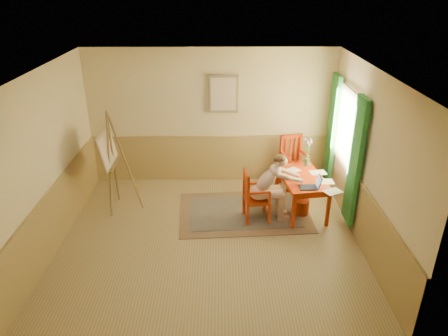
{
  "coord_description": "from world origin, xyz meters",
  "views": [
    {
      "loc": [
        0.19,
        -5.81,
        4.03
      ],
      "look_at": [
        0.25,
        0.55,
        1.05
      ],
      "focal_mm": 33.04,
      "sensor_mm": 36.0,
      "label": 1
    }
  ],
  "objects_px": {
    "chair_back": "(293,162)",
    "easel": "(109,153)",
    "laptop": "(312,185)",
    "figure": "(271,185)",
    "table": "(302,181)",
    "chair_left": "(254,196)"
  },
  "relations": [
    {
      "from": "figure",
      "to": "table",
      "type": "bearing_deg",
      "value": 22.64
    },
    {
      "from": "figure",
      "to": "laptop",
      "type": "bearing_deg",
      "value": -13.91
    },
    {
      "from": "chair_left",
      "to": "laptop",
      "type": "bearing_deg",
      "value": -8.47
    },
    {
      "from": "table",
      "to": "figure",
      "type": "bearing_deg",
      "value": -157.36
    },
    {
      "from": "easel",
      "to": "chair_left",
      "type": "bearing_deg",
      "value": -9.73
    },
    {
      "from": "laptop",
      "to": "easel",
      "type": "bearing_deg",
      "value": 170.62
    },
    {
      "from": "easel",
      "to": "figure",
      "type": "bearing_deg",
      "value": -8.29
    },
    {
      "from": "laptop",
      "to": "easel",
      "type": "height_order",
      "value": "easel"
    },
    {
      "from": "chair_back",
      "to": "easel",
      "type": "relative_size",
      "value": 0.56
    },
    {
      "from": "table",
      "to": "easel",
      "type": "bearing_deg",
      "value": 177.25
    },
    {
      "from": "chair_back",
      "to": "laptop",
      "type": "xyz_separation_m",
      "value": [
        0.06,
        -1.49,
        0.23
      ]
    },
    {
      "from": "chair_back",
      "to": "figure",
      "type": "height_order",
      "value": "figure"
    },
    {
      "from": "figure",
      "to": "chair_back",
      "type": "bearing_deg",
      "value": 64.71
    },
    {
      "from": "table",
      "to": "laptop",
      "type": "xyz_separation_m",
      "value": [
        0.08,
        -0.42,
        0.13
      ]
    },
    {
      "from": "table",
      "to": "figure",
      "type": "height_order",
      "value": "figure"
    },
    {
      "from": "chair_back",
      "to": "laptop",
      "type": "height_order",
      "value": "chair_back"
    },
    {
      "from": "chair_left",
      "to": "easel",
      "type": "distance_m",
      "value": 2.72
    },
    {
      "from": "easel",
      "to": "laptop",
      "type": "bearing_deg",
      "value": -9.38
    },
    {
      "from": "table",
      "to": "chair_left",
      "type": "relative_size",
      "value": 1.35
    },
    {
      "from": "figure",
      "to": "laptop",
      "type": "xyz_separation_m",
      "value": [
        0.68,
        -0.17,
        0.07
      ]
    },
    {
      "from": "figure",
      "to": "easel",
      "type": "height_order",
      "value": "easel"
    },
    {
      "from": "laptop",
      "to": "easel",
      "type": "distance_m",
      "value": 3.63
    }
  ]
}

